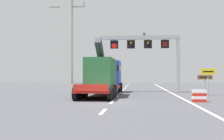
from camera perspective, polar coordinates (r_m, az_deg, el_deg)
ground at (r=21.89m, az=-1.24°, el=-6.26°), size 112.00×112.00×0.00m
lane_markings at (r=38.62m, az=2.22°, el=-3.98°), size 0.20×48.30×0.01m
edge_line_right at (r=33.95m, az=11.50°, el=-4.37°), size 0.20×63.00×0.01m
overhead_lane_gantry at (r=34.40m, az=7.61°, el=4.53°), size 9.67×0.90×7.01m
heavy_haul_truck_red at (r=29.68m, az=-1.46°, el=-1.04°), size 3.19×14.10×5.30m
exit_sign_yellow at (r=29.37m, az=18.45°, el=-1.00°), size 1.40×0.15×2.63m
tourist_info_sign_brown at (r=31.20m, az=17.89°, el=-1.84°), size 1.51×0.15×2.01m
crash_barrier_striped at (r=22.46m, az=16.82°, el=-4.93°), size 1.02×0.53×0.90m
bridge_pylon_distant at (r=74.58m, az=-8.92°, el=10.14°), size 9.00×2.00×32.08m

